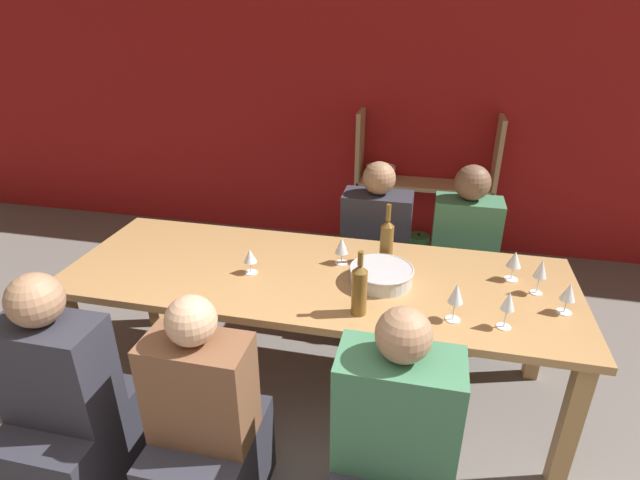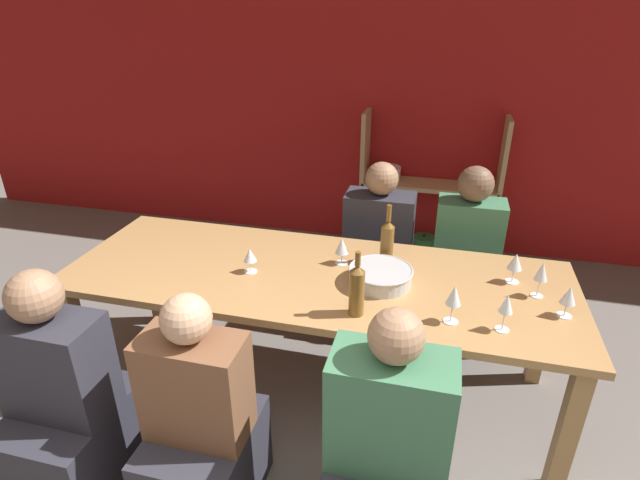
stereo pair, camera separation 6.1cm
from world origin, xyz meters
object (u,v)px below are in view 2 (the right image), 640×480
Objects in this scene: wine_glass_white_a at (506,305)px; person_near_b at (203,437)px; wine_bottle_dark at (357,289)px; person_near_c at (67,409)px; wine_bottle_green at (387,241)px; dining_table at (315,287)px; wine_glass_white_c at (342,247)px; wine_glass_empty_a at (569,296)px; shelf_unit at (425,206)px; wine_glass_red_a at (542,273)px; person_near_a at (385,470)px; wine_glass_red_b at (515,263)px; person_far_b at (462,277)px; person_far_a at (377,268)px; mixing_bowl at (380,275)px; wine_glass_red_c at (250,256)px; wine_glass_white_b at (454,296)px.

person_near_b is at bearing -155.06° from wine_glass_white_a.
wine_glass_white_a is at bearing 24.94° from person_near_b.
person_near_c is (-1.22, -0.53, -0.51)m from wine_bottle_dark.
wine_bottle_green is 0.30× the size of person_near_c.
wine_glass_white_a is (0.92, -0.28, 0.21)m from dining_table.
wine_glass_white_c is at bearing 68.39° from person_near_b.
person_near_c reaches higher than wine_glass_empty_a.
wine_glass_white_c is (-0.37, -1.80, 0.42)m from shelf_unit.
wine_glass_white_a reaches higher than dining_table.
wine_glass_white_a is at bearing -41.02° from wine_bottle_green.
wine_glass_red_a is 1.17m from person_near_a.
wine_glass_empty_a is 1.03× the size of wine_glass_white_c.
shelf_unit is 1.90m from wine_glass_red_b.
person_far_b reaches higher than dining_table.
person_near_a is 1.45m from person_near_c.
person_near_b is (-1.28, -1.00, -0.49)m from wine_glass_red_b.
wine_glass_red_b is 0.78m from person_far_b.
wine_bottle_dark reaches higher than wine_glass_red_a.
mixing_bowl is at bearing 98.32° from person_far_a.
person_near_b is at bearing 0.35° from person_near_c.
wine_glass_red_b is at bearing 79.89° from wine_glass_white_a.
wine_bottle_dark is 0.92m from person_near_b.
wine_glass_red_a reaches higher than wine_glass_red_b.
person_near_c is at bearing -152.67° from wine_glass_red_b.
wine_bottle_dark is at bearing 64.46° from person_far_b.
wine_glass_empty_a is at bearing 137.72° from person_far_a.
person_near_a is (-0.60, -0.88, -0.49)m from wine_glass_red_a.
person_far_b is (0.32, -1.17, -0.02)m from shelf_unit.
person_far_b is at bearing 42.78° from person_near_c.
wine_glass_white_c reaches higher than wine_glass_red_c.
person_far_b is (0.45, 0.55, -0.47)m from wine_bottle_green.
wine_glass_red_c is at bearing 170.28° from wine_glass_white_a.
person_far_b is at bearing 108.33° from wine_glass_red_b.
wine_glass_red_b reaches higher than wine_glass_empty_a.
person_far_a is (0.56, 0.85, -0.45)m from wine_glass_red_c.
wine_bottle_green is at bearing 50.82° from person_far_b.
person_near_a is (-0.50, -0.99, -0.47)m from wine_glass_red_b.
dining_table is 14.65× the size of wine_glass_white_a.
wine_glass_empty_a is at bearing 26.53° from person_near_b.
wine_glass_empty_a is 2.32m from person_near_c.
wine_bottle_green is 2.09× the size of wine_glass_red_b.
shelf_unit is at bearing 76.19° from dining_table.
mixing_bowl is 0.25m from wine_bottle_green.
person_far_a reaches higher than wine_glass_white_c.
wine_glass_white_a is (0.57, -0.27, 0.08)m from mixing_bowl.
shelf_unit is at bearing 95.69° from wine_glass_white_b.
wine_glass_red_c is (-0.34, -0.07, 0.18)m from dining_table.
wine_glass_red_c is (-1.33, -0.23, -0.02)m from wine_glass_red_b.
wine_bottle_dark is 0.28× the size of person_near_a.
person_near_a reaches higher than person_near_b.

